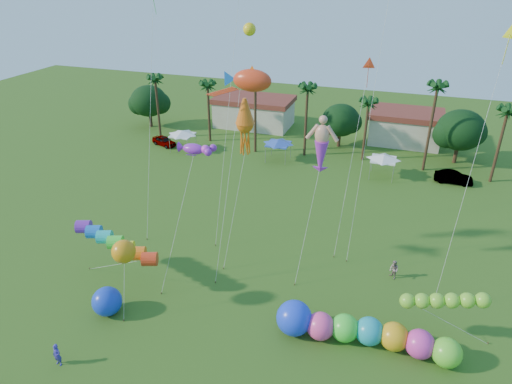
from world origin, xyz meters
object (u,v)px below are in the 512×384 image
(caterpillar_inflatable, at_px, (358,331))
(blue_ball, at_px, (107,301))
(car_b, at_px, (454,177))
(car_a, at_px, (164,141))
(spectator_b, at_px, (394,270))
(spectator_a, at_px, (57,355))

(caterpillar_inflatable, xyz_separation_m, blue_ball, (-18.78, -3.08, 0.04))
(car_b, bearing_deg, car_a, 90.58)
(blue_ball, bearing_deg, car_b, 51.95)
(spectator_b, bearing_deg, car_a, -163.21)
(spectator_a, bearing_deg, spectator_b, 45.67)
(car_a, distance_m, spectator_a, 41.41)
(car_a, height_order, spectator_a, spectator_a)
(spectator_b, distance_m, caterpillar_inflatable, 8.85)
(spectator_a, relative_size, spectator_b, 1.00)
(spectator_a, height_order, caterpillar_inflatable, caterpillar_inflatable)
(car_a, bearing_deg, car_b, -69.30)
(spectator_a, distance_m, blue_ball, 5.45)
(car_a, height_order, caterpillar_inflatable, caterpillar_inflatable)
(caterpillar_inflatable, bearing_deg, spectator_a, -158.75)
(caterpillar_inflatable, height_order, blue_ball, caterpillar_inflatable)
(car_b, relative_size, spectator_b, 2.61)
(car_a, distance_m, spectator_b, 40.87)
(spectator_a, xyz_separation_m, blue_ball, (0.18, 5.44, 0.28))
(spectator_b, xyz_separation_m, blue_ball, (-20.69, -11.72, 0.28))
(car_b, distance_m, blue_ball, 42.86)
(car_b, bearing_deg, spectator_a, 146.31)
(spectator_b, height_order, caterpillar_inflatable, caterpillar_inflatable)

